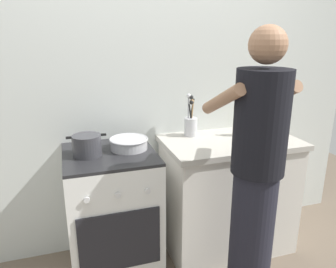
{
  "coord_description": "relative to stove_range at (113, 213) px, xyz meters",
  "views": [
    {
      "loc": [
        -0.59,
        -1.89,
        1.65
      ],
      "look_at": [
        0.05,
        0.12,
        1.0
      ],
      "focal_mm": 34.7,
      "sensor_mm": 36.0,
      "label": 1
    }
  ],
  "objects": [
    {
      "name": "countertop",
      "position": [
        0.9,
        0.0,
        0.0
      ],
      "size": [
        1.0,
        0.6,
        0.9
      ],
      "color": "silver",
      "rests_on": "ground"
    },
    {
      "name": "mixing_bowl",
      "position": [
        0.14,
        0.04,
        0.49
      ],
      "size": [
        0.26,
        0.26,
        0.08
      ],
      "color": "#B7B7BC",
      "rests_on": "stove_range"
    },
    {
      "name": "utensil_crock",
      "position": [
        0.65,
        0.19,
        0.54
      ],
      "size": [
        0.1,
        0.1,
        0.33
      ],
      "color": "silver",
      "rests_on": "countertop"
    },
    {
      "name": "stove_range",
      "position": [
        0.0,
        0.0,
        0.0
      ],
      "size": [
        0.6,
        0.62,
        0.9
      ],
      "color": "white",
      "rests_on": "ground"
    },
    {
      "name": "oil_bottle",
      "position": [
        1.09,
        0.05,
        0.55
      ],
      "size": [
        0.06,
        0.06,
        0.25
      ],
      "color": "gold",
      "rests_on": "countertop"
    },
    {
      "name": "back_wall",
      "position": [
        0.55,
        0.35,
        0.8
      ],
      "size": [
        3.2,
        0.1,
        2.5
      ],
      "color": "silver",
      "rests_on": "ground"
    },
    {
      "name": "person",
      "position": [
        0.76,
        -0.56,
        0.41
      ],
      "size": [
        0.41,
        0.5,
        1.7
      ],
      "color": "black",
      "rests_on": "ground"
    },
    {
      "name": "pot",
      "position": [
        -0.14,
        -0.01,
        0.52
      ],
      "size": [
        0.25,
        0.18,
        0.14
      ],
      "color": "#38383D",
      "rests_on": "stove_range"
    }
  ]
}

